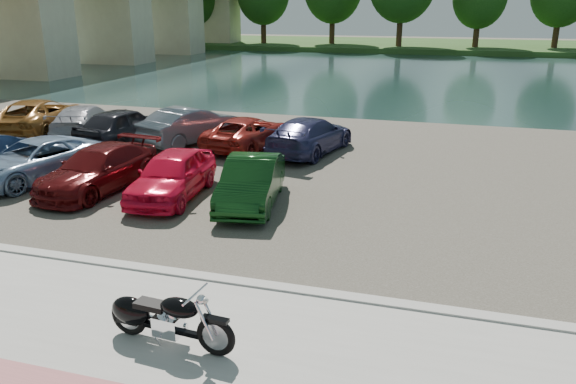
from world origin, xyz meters
name	(u,v)px	position (x,y,z in m)	size (l,w,h in m)	color
ground	(184,338)	(0.00, 0.00, 0.00)	(200.00, 200.00, 0.00)	#595447
promenade	(154,370)	(0.00, -1.00, 0.05)	(60.00, 6.00, 0.10)	#A09E97
kerb	(228,282)	(0.00, 2.00, 0.07)	(60.00, 0.30, 0.14)	#A09E97
parking_lot	(326,168)	(0.00, 11.00, 0.02)	(60.00, 18.00, 0.04)	#403C33
river	(404,75)	(0.00, 40.00, 0.00)	(120.00, 40.00, 0.00)	#1A2F2F
far_bank	(427,45)	(0.00, 72.00, 0.30)	(120.00, 24.00, 0.60)	#224117
bridge	(107,4)	(-28.00, 41.02, 5.52)	(7.00, 56.00, 8.55)	#C8B18B
motorcycle	(159,317)	(-0.23, -0.34, 0.56)	(2.33, 0.75, 1.05)	black
car_2	(35,160)	(-8.63, 6.88, 0.69)	(2.17, 4.70, 1.31)	#7D98B7
car_3	(99,169)	(-6.07, 6.56, 0.70)	(1.84, 4.52, 1.31)	#4D0B0C
car_4	(172,175)	(-3.59, 6.56, 0.73)	(1.64, 4.07, 1.39)	red
car_5	(251,182)	(-1.17, 6.63, 0.71)	(1.41, 4.04, 1.33)	#0F3712
car_6	(39,116)	(-13.35, 12.84, 0.79)	(2.49, 5.40, 1.50)	brown
car_7	(85,120)	(-11.07, 12.91, 0.71)	(1.87, 4.61, 1.34)	#9E9EA6
car_8	(124,126)	(-8.59, 12.00, 0.80)	(1.79, 4.46, 1.52)	black
car_9	(191,125)	(-6.07, 12.98, 0.78)	(1.57, 4.49, 1.48)	slate
car_10	(248,132)	(-3.58, 12.84, 0.66)	(2.07, 4.49, 1.25)	maroon
car_11	(310,135)	(-1.03, 12.76, 0.73)	(1.93, 4.74, 1.37)	#292950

